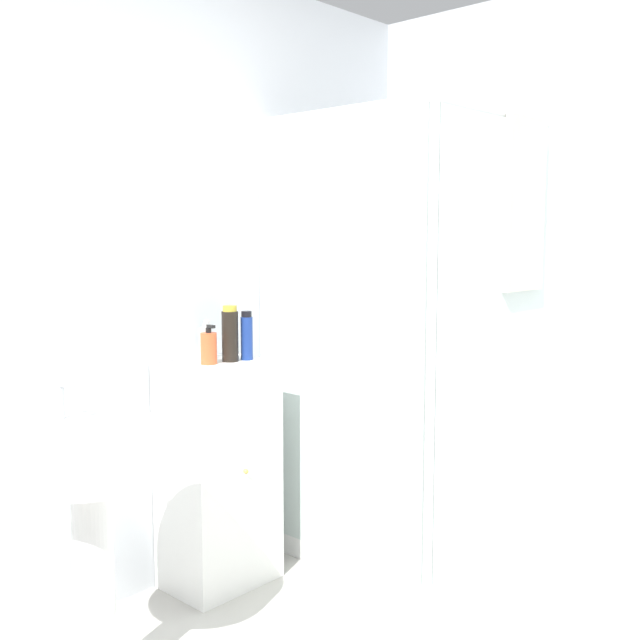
{
  "coord_description": "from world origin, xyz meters",
  "views": [
    {
      "loc": [
        -1.52,
        -0.78,
        1.41
      ],
      "look_at": [
        0.56,
        1.13,
        1.1
      ],
      "focal_mm": 42.0,
      "sensor_mm": 36.0,
      "label": 1
    }
  ],
  "objects_px": {
    "sink": "(91,485)",
    "soap_dispenser": "(209,348)",
    "shampoo_bottle_blue": "(247,336)",
    "lotion_bottle_white": "(205,343)",
    "shampoo_bottle_tall_black": "(230,334)"
  },
  "relations": [
    {
      "from": "shampoo_bottle_blue",
      "to": "shampoo_bottle_tall_black",
      "type": "bearing_deg",
      "value": 164.72
    },
    {
      "from": "lotion_bottle_white",
      "to": "sink",
      "type": "bearing_deg",
      "value": -153.02
    },
    {
      "from": "shampoo_bottle_blue",
      "to": "lotion_bottle_white",
      "type": "distance_m",
      "value": 0.17
    },
    {
      "from": "sink",
      "to": "soap_dispenser",
      "type": "relative_size",
      "value": 6.24
    },
    {
      "from": "sink",
      "to": "shampoo_bottle_blue",
      "type": "distance_m",
      "value": 0.97
    },
    {
      "from": "shampoo_bottle_tall_black",
      "to": "sink",
      "type": "bearing_deg",
      "value": -160.49
    },
    {
      "from": "sink",
      "to": "soap_dispenser",
      "type": "bearing_deg",
      "value": 22.92
    },
    {
      "from": "lotion_bottle_white",
      "to": "shampoo_bottle_tall_black",
      "type": "bearing_deg",
      "value": -66.17
    },
    {
      "from": "shampoo_bottle_blue",
      "to": "lotion_bottle_white",
      "type": "bearing_deg",
      "value": 133.94
    },
    {
      "from": "sink",
      "to": "soap_dispenser",
      "type": "xyz_separation_m",
      "value": [
        0.7,
        0.3,
        0.31
      ]
    },
    {
      "from": "sink",
      "to": "shampoo_bottle_tall_black",
      "type": "relative_size",
      "value": 4.32
    },
    {
      "from": "soap_dispenser",
      "to": "sink",
      "type": "bearing_deg",
      "value": -157.08
    },
    {
      "from": "sink",
      "to": "lotion_bottle_white",
      "type": "distance_m",
      "value": 0.9
    },
    {
      "from": "sink",
      "to": "shampoo_bottle_blue",
      "type": "bearing_deg",
      "value": 16.85
    },
    {
      "from": "shampoo_bottle_blue",
      "to": "lotion_bottle_white",
      "type": "xyz_separation_m",
      "value": [
        -0.12,
        0.12,
        -0.03
      ]
    }
  ]
}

